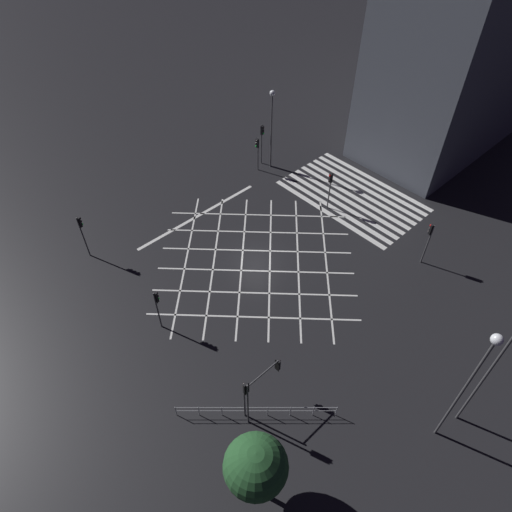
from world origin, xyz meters
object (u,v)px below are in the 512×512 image
at_px(traffic_light_median_north, 157,302).
at_px(traffic_light_nw_cross, 265,378).
at_px(traffic_light_ne_cross, 82,229).
at_px(traffic_light_se_cross, 257,148).
at_px(street_lamp_west, 272,114).
at_px(street_lamp_east, 502,352).
at_px(street_lamp_far, 477,369).
at_px(traffic_light_se_main, 262,137).
at_px(traffic_light_sw_main, 429,236).
at_px(street_tree_near, 256,466).
at_px(traffic_light_nw_main, 246,396).
at_px(traffic_light_median_south, 330,183).

relative_size(traffic_light_median_north, traffic_light_nw_cross, 1.10).
distance_m(traffic_light_median_north, traffic_light_nw_cross, 9.18).
height_order(traffic_light_ne_cross, traffic_light_se_cross, traffic_light_ne_cross).
bearing_deg(street_lamp_west, street_lamp_east, 159.20).
xyz_separation_m(traffic_light_nw_cross, street_lamp_far, (-8.60, -6.02, 4.82)).
height_order(traffic_light_se_main, street_lamp_far, street_lamp_far).
relative_size(traffic_light_median_north, traffic_light_sw_main, 0.93).
bearing_deg(street_tree_near, traffic_light_se_main, -44.04).
relative_size(traffic_light_nw_main, traffic_light_nw_cross, 1.33).
bearing_deg(street_lamp_east, traffic_light_sw_main, -47.55).
xyz_separation_m(traffic_light_median_south, traffic_light_nw_cross, (-9.73, 17.25, -0.27)).
relative_size(traffic_light_median_north, street_lamp_west, 0.46).
bearing_deg(traffic_light_median_north, traffic_light_nw_main, -91.75).
bearing_deg(street_lamp_far, traffic_light_nw_cross, 35.00).
distance_m(street_lamp_east, street_lamp_far, 1.84).
xyz_separation_m(traffic_light_ne_cross, traffic_light_se_cross, (-0.58, -18.36, -0.33)).
height_order(traffic_light_median_south, traffic_light_se_main, traffic_light_se_main).
bearing_deg(traffic_light_median_south, traffic_light_se_cross, -86.05).
relative_size(traffic_light_nw_main, traffic_light_se_cross, 1.24).
xyz_separation_m(traffic_light_median_south, street_lamp_east, (-18.72, 9.43, 4.56)).
xyz_separation_m(traffic_light_median_north, traffic_light_se_main, (9.96, -19.29, 0.42)).
relative_size(traffic_light_ne_cross, traffic_light_sw_main, 1.02).
distance_m(traffic_light_median_north, traffic_light_median_south, 18.74).
height_order(traffic_light_se_main, street_tree_near, street_tree_near).
bearing_deg(traffic_light_ne_cross, traffic_light_se_cross, -1.81).
height_order(traffic_light_sw_main, street_lamp_west, street_lamp_west).
xyz_separation_m(traffic_light_sw_main, traffic_light_se_cross, (18.47, 1.01, -0.27)).
distance_m(traffic_light_nw_main, traffic_light_nw_cross, 1.94).
bearing_deg(traffic_light_ne_cross, traffic_light_sw_main, -44.52).
distance_m(traffic_light_nw_main, street_lamp_east, 13.55).
relative_size(street_lamp_east, street_lamp_west, 1.27).
distance_m(street_lamp_far, street_tree_near, 11.88).
xyz_separation_m(traffic_light_sw_main, street_lamp_east, (-9.00, 9.84, 4.46)).
bearing_deg(traffic_light_sw_main, traffic_light_se_cross, 3.13).
bearing_deg(traffic_light_nw_main, street_tree_near, 144.59).
xyz_separation_m(traffic_light_se_main, street_tree_near, (-22.64, 21.90, 0.49)).
bearing_deg(traffic_light_ne_cross, street_tree_near, -95.98).
xyz_separation_m(traffic_light_nw_main, traffic_light_nw_cross, (0.36, -1.77, -0.69)).
relative_size(traffic_light_sw_main, street_lamp_far, 0.40).
distance_m(traffic_light_sw_main, street_lamp_east, 14.06).
bearing_deg(traffic_light_median_south, traffic_light_median_north, 2.06).
xyz_separation_m(traffic_light_sw_main, street_lamp_far, (-8.61, 11.63, 4.45)).
height_order(traffic_light_nw_main, street_lamp_far, street_lamp_far).
bearing_deg(traffic_light_nw_cross, traffic_light_median_south, 29.44).
relative_size(traffic_light_ne_cross, traffic_light_se_cross, 1.13).
bearing_deg(traffic_light_nw_main, traffic_light_nw_cross, -78.61).
distance_m(traffic_light_se_cross, street_lamp_east, 29.23).
height_order(traffic_light_median_south, traffic_light_sw_main, traffic_light_sw_main).
bearing_deg(traffic_light_median_south, traffic_light_nw_main, 27.95).
distance_m(traffic_light_nw_main, street_lamp_far, 12.07).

